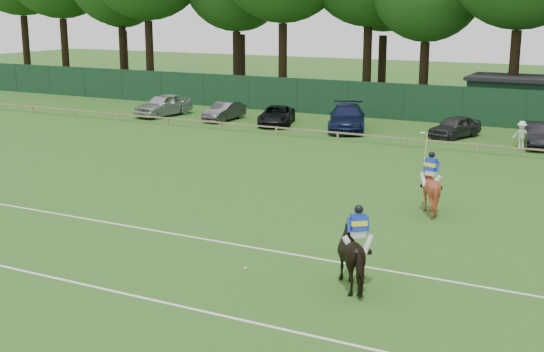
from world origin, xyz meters
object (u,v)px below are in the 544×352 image
Objects in this scene: horse_chestnut at (430,189)px; estate_black at (539,135)px; horse_dark at (358,256)px; spectator_left at (522,135)px; hatch_grey at (455,127)px; sedan_silver at (163,105)px; sedan_grey at (224,111)px; sedan_navy at (347,118)px; utility_shed at (533,100)px; suv_black at (277,116)px; polo_ball at (245,268)px.

horse_chestnut is 15.78m from estate_black.
horse_dark reaches higher than spectator_left.
horse_chestnut is 0.48× the size of hatch_grey.
horse_chestnut is 0.40× the size of sedan_silver.
horse_chestnut is 16.61m from hatch_grey.
sedan_grey is at bearing 11.20° from sedan_silver.
horse_chestnut reaches higher than sedan_silver.
sedan_navy is (-9.94, 24.16, -0.14)m from horse_dark.
sedan_silver is 0.55× the size of utility_shed.
estate_black is at bearing -132.59° from horse_dark.
utility_shed reaches higher than sedan_silver.
sedan_grey is 4.01m from suv_black.
polo_ball is (15.36, -24.23, -0.58)m from sedan_grey.
horse_chestnut is at bearing -81.83° from spectator_left.
horse_chestnut is 24.36m from utility_shed.
suv_black is 16.33m from estate_black.
sedan_grey is (-18.54, 15.73, -0.30)m from horse_chestnut.
polo_ball is (-3.18, -8.50, -0.87)m from horse_chestnut.
sedan_silver is 1.05× the size of suv_black.
utility_shed is at bearing 28.98° from sedan_silver.
sedan_silver is at bearing -84.06° from horse_dark.
sedan_silver is 25.21m from estate_black.
sedan_navy reaches higher than suv_black.
utility_shed is (-1.63, 8.68, 0.87)m from estate_black.
polo_ball is at bearing -88.17° from spectator_left.
utility_shed is at bearing -75.26° from horse_chestnut.
sedan_grey is at bearing 169.71° from estate_black.
horse_chestnut reaches higher than hatch_grey.
sedan_silver is at bearing -169.66° from spectator_left.
sedan_silver is at bearing -177.22° from sedan_grey.
horse_chestnut is 0.46× the size of estate_black.
spectator_left is 9.62m from utility_shed.
polo_ball is at bearing -41.48° from sedan_silver.
sedan_grey is 0.45× the size of utility_shed.
sedan_grey reaches higher than suv_black.
estate_black is 1.20m from spectator_left.
spectator_left is at bearing -2.78° from sedan_grey.
horse_chestnut is at bearing -90.40° from utility_shed.
sedan_navy is 25.24m from polo_ball.
utility_shed reaches higher than spectator_left.
suv_black is 26.71m from polo_ball.
horse_chestnut is at bearing -79.01° from sedan_navy.
estate_black is at bearing 59.15° from spectator_left.
sedan_navy is at bearing 168.85° from estate_black.
sedan_grey is (-18.81, 24.02, -0.31)m from horse_dark.
horse_chestnut reaches higher than suv_black.
sedan_silver is (-23.41, 15.49, -0.13)m from horse_chestnut.
polo_ball is (-4.17, -23.29, -0.70)m from spectator_left.
sedan_silver is 0.85× the size of sedan_navy.
sedan_silver reaches higher than estate_black.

